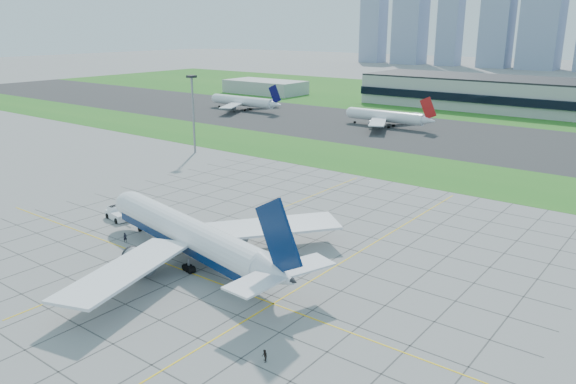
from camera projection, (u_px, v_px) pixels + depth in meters
The scene contains 13 objects.
ground at pixel (201, 270), 98.51m from camera, with size 1400.00×1400.00×0.00m, color gray.
grass_median at pixel (420, 169), 166.90m from camera, with size 700.00×35.00×0.04m, color #256C1F.
asphalt_taxiway at pixel (484, 140), 208.69m from camera, with size 700.00×75.00×0.04m, color #383838.
grass_far at pixel (556, 107), 292.28m from camera, with size 700.00×145.00×0.04m, color #256C1F.
apron_markings at pixel (245, 251), 106.68m from camera, with size 120.00×130.00×0.03m.
service_block at pixel (265, 87), 350.32m from camera, with size 50.00×25.00×8.00m, color #B7B7B2.
light_mast at pixel (193, 104), 184.12m from camera, with size 2.50×2.50×25.60m.
airliner at pixel (189, 235), 101.35m from camera, with size 55.84×56.06×17.73m.
pushback_tug at pixel (117, 214), 123.80m from camera, with size 9.88×4.44×2.71m.
crew_near at pixel (125, 237), 110.79m from camera, with size 0.71×0.47×1.94m, color black.
crew_far at pixel (265, 356), 71.34m from camera, with size 0.84×0.65×1.72m, color black.
distant_jet_0 at pixel (244, 101), 280.94m from camera, with size 43.00×42.66×14.08m.
distant_jet_1 at pixel (387, 116), 234.70m from camera, with size 39.02×42.66×14.08m.
Camera 1 is at (67.29, -62.40, 41.30)m, focal length 35.00 mm.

